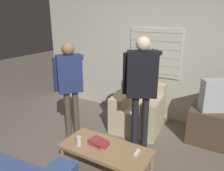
# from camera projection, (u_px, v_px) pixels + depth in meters

# --- Properties ---
(ground_plane) EXTENTS (16.00, 16.00, 0.00)m
(ground_plane) POSITION_uv_depth(u_px,v_px,m) (94.00, 168.00, 2.99)
(ground_plane) COLOR #665B51
(wall_back) EXTENTS (5.20, 0.08, 2.55)m
(wall_back) POSITION_uv_depth(u_px,v_px,m) (152.00, 54.00, 4.26)
(wall_back) COLOR #BCB7A8
(wall_back) RESTS_ON ground_plane
(armchair_beige) EXTENTS (0.88, 0.85, 0.81)m
(armchair_beige) POSITION_uv_depth(u_px,v_px,m) (138.00, 111.00, 3.96)
(armchair_beige) COLOR #C6B289
(armchair_beige) RESTS_ON ground_plane
(coffee_table) EXTENTS (1.13, 0.53, 0.43)m
(coffee_table) POSITION_uv_depth(u_px,v_px,m) (106.00, 151.00, 2.72)
(coffee_table) COLOR #9E754C
(coffee_table) RESTS_ON ground_plane
(tv_stand) EXTENTS (0.86, 0.59, 0.57)m
(tv_stand) POSITION_uv_depth(u_px,v_px,m) (218.00, 127.00, 3.51)
(tv_stand) COLOR #4C3D2D
(tv_stand) RESTS_ON ground_plane
(tv) EXTENTS (0.66, 0.52, 0.50)m
(tv) POSITION_uv_depth(u_px,v_px,m) (223.00, 95.00, 3.34)
(tv) COLOR #B2B2B7
(tv) RESTS_ON tv_stand
(person_left_standing) EXTENTS (0.47, 0.71, 1.60)m
(person_left_standing) POSITION_uv_depth(u_px,v_px,m) (70.00, 80.00, 3.52)
(person_left_standing) COLOR #4C4233
(person_left_standing) RESTS_ON ground_plane
(person_right_standing) EXTENTS (0.53, 0.87, 1.73)m
(person_right_standing) POSITION_uv_depth(u_px,v_px,m) (142.00, 81.00, 3.10)
(person_right_standing) COLOR black
(person_right_standing) RESTS_ON ground_plane
(book_stack) EXTENTS (0.27, 0.19, 0.06)m
(book_stack) POSITION_uv_depth(u_px,v_px,m) (99.00, 142.00, 2.76)
(book_stack) COLOR maroon
(book_stack) RESTS_ON coffee_table
(soda_can) EXTENTS (0.07, 0.07, 0.13)m
(soda_can) POSITION_uv_depth(u_px,v_px,m) (79.00, 141.00, 2.74)
(soda_can) COLOR silver
(soda_can) RESTS_ON coffee_table
(spare_remote) EXTENTS (0.05, 0.13, 0.02)m
(spare_remote) POSITION_uv_depth(u_px,v_px,m) (137.00, 152.00, 2.59)
(spare_remote) COLOR white
(spare_remote) RESTS_ON coffee_table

